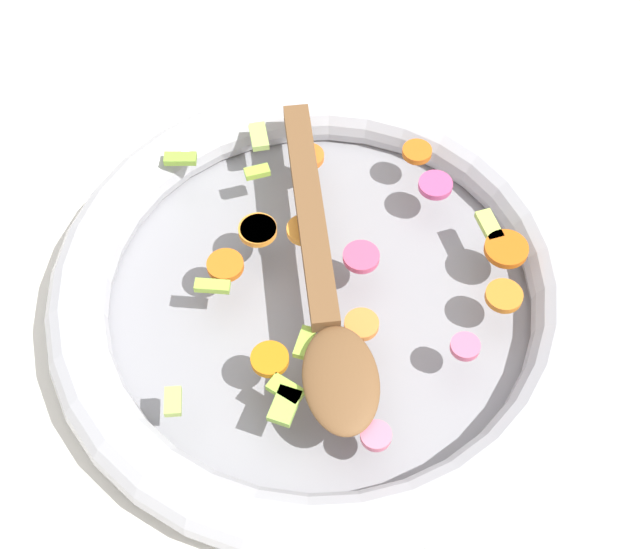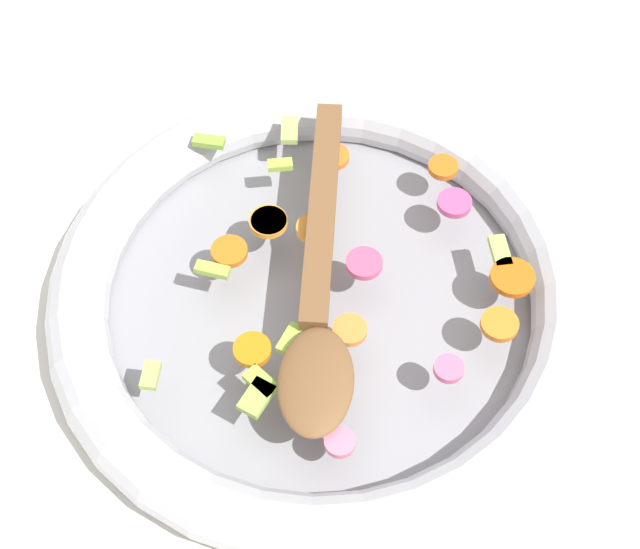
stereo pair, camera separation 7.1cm
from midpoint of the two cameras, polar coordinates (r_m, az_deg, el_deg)
The scene contains 4 objects.
ground_plane at distance 0.75m, azimuth -2.70°, elevation -2.31°, with size 4.00×4.00×0.00m, color silver.
skillet at distance 0.73m, azimuth -2.76°, elevation -1.42°, with size 0.45×0.45×0.05m.
chopped_vegetables at distance 0.71m, azimuth -1.30°, elevation 0.49°, with size 0.32×0.30×0.01m.
wooden_spoon at distance 0.68m, azimuth -2.72°, elevation -1.25°, with size 0.31×0.06×0.01m.
Camera 1 is at (-0.39, 0.06, 0.64)m, focal length 50.00 mm.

